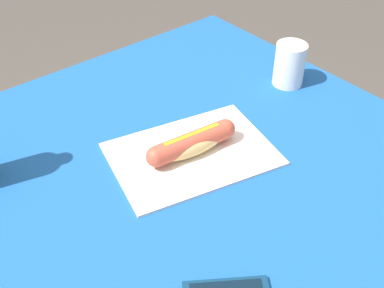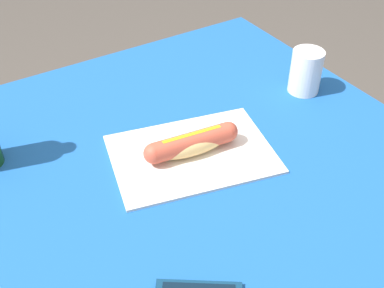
% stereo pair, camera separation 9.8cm
% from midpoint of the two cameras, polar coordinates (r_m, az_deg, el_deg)
% --- Properties ---
extents(dining_table, '(1.10, 0.99, 0.73)m').
position_cam_midpoint_polar(dining_table, '(1.05, -5.08, -8.17)').
color(dining_table, brown).
rests_on(dining_table, ground).
extents(paper_wrapper, '(0.37, 0.30, 0.01)m').
position_cam_midpoint_polar(paper_wrapper, '(1.00, -2.81, -1.31)').
color(paper_wrapper, silver).
rests_on(paper_wrapper, dining_table).
extents(hot_dog, '(0.21, 0.07, 0.05)m').
position_cam_midpoint_polar(hot_dog, '(0.98, -2.86, -0.02)').
color(hot_dog, '#E5BC75').
rests_on(hot_dog, paper_wrapper).
extents(drinking_cup, '(0.08, 0.08, 0.11)m').
position_cam_midpoint_polar(drinking_cup, '(1.21, 9.24, 9.24)').
color(drinking_cup, white).
rests_on(drinking_cup, dining_table).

